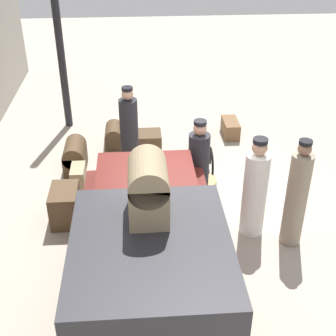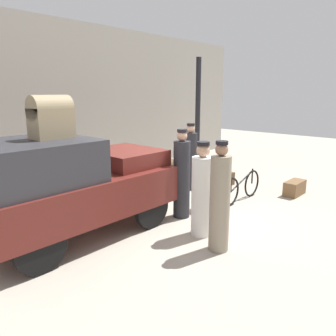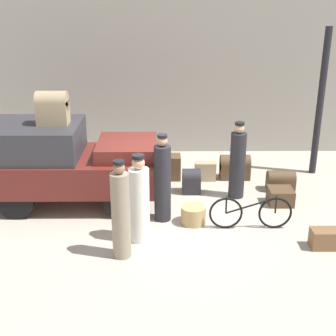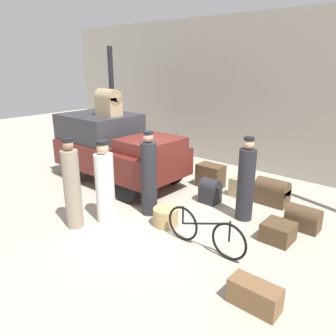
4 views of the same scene
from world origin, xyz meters
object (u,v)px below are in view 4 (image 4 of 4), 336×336
at_px(wicker_basket, 166,217).
at_px(trunk_wicker_pale, 278,232).
at_px(trunk_umber_medium, 210,191).
at_px(trunk_large_brown, 240,188).
at_px(suitcase_tan_flat, 210,176).
at_px(trunk_on_truck_roof, 108,102).
at_px(trunk_barrel_dark, 272,192).
at_px(porter_carrying_trunk, 149,177).
at_px(bicycle, 205,232).
at_px(porter_lifting_near_truck, 72,187).
at_px(porter_standing_middle, 105,186).
at_px(truck, 116,147).
at_px(suitcase_small_leather, 254,295).
at_px(conductor_in_dark_uniform, 246,182).
at_px(suitcase_black_upright, 303,218).

height_order(wicker_basket, trunk_wicker_pale, wicker_basket).
relative_size(trunk_umber_medium, trunk_wicker_pale, 1.09).
relative_size(trunk_large_brown, suitcase_tan_flat, 0.76).
bearing_deg(trunk_on_truck_roof, trunk_barrel_dark, 18.33).
relative_size(trunk_wicker_pale, trunk_barrel_dark, 0.72).
xyz_separation_m(porter_carrying_trunk, suitcase_tan_flat, (0.10, 2.22, -0.55)).
distance_m(bicycle, wicker_basket, 1.15).
height_order(wicker_basket, trunk_umber_medium, trunk_umber_medium).
bearing_deg(trunk_large_brown, porter_lifting_near_truck, -116.87).
relative_size(bicycle, suitcase_tan_flat, 2.40).
xyz_separation_m(porter_standing_middle, trunk_barrel_dark, (2.24, 3.07, -0.48)).
bearing_deg(suitcase_tan_flat, truck, -148.31).
height_order(porter_carrying_trunk, trunk_umber_medium, porter_carrying_trunk).
distance_m(porter_standing_middle, trunk_large_brown, 3.34).
relative_size(truck, trunk_on_truck_roof, 5.10).
distance_m(wicker_basket, suitcase_small_leather, 2.64).
distance_m(bicycle, conductor_in_dark_uniform, 1.61).
bearing_deg(trunk_on_truck_roof, porter_standing_middle, -42.55).
xyz_separation_m(bicycle, trunk_wicker_pale, (0.87, 1.13, -0.17)).
bearing_deg(porter_lifting_near_truck, conductor_in_dark_uniform, 46.54).
distance_m(porter_standing_middle, suitcase_tan_flat, 3.15).
distance_m(truck, conductor_in_dark_uniform, 3.79).
relative_size(truck, suitcase_black_upright, 5.62).
xyz_separation_m(truck, trunk_on_truck_roof, (-0.20, 0.00, 1.17)).
bearing_deg(trunk_on_truck_roof, suitcase_black_upright, 6.90).
xyz_separation_m(truck, trunk_large_brown, (3.15, 1.22, -0.76)).
bearing_deg(suitcase_tan_flat, porter_carrying_trunk, -92.53).
bearing_deg(porter_carrying_trunk, conductor_in_dark_uniform, 33.76).
relative_size(truck, trunk_barrel_dark, 4.86).
height_order(truck, trunk_wicker_pale, truck).
distance_m(wicker_basket, conductor_in_dark_uniform, 1.79).
relative_size(truck, conductor_in_dark_uniform, 2.03).
height_order(porter_lifting_near_truck, porter_standing_middle, porter_lifting_near_truck).
distance_m(porter_lifting_near_truck, trunk_large_brown, 3.98).
bearing_deg(suitcase_small_leather, trunk_large_brown, 121.95).
height_order(wicker_basket, suitcase_small_leather, wicker_basket).
relative_size(trunk_large_brown, trunk_wicker_pale, 0.97).
distance_m(porter_lifting_near_truck, conductor_in_dark_uniform, 3.49).
xyz_separation_m(truck, suitcase_tan_flat, (2.19, 1.35, -0.69)).
bearing_deg(porter_lifting_near_truck, trunk_on_truck_roof, 124.60).
bearing_deg(wicker_basket, trunk_wicker_pale, 24.35).
bearing_deg(wicker_basket, trunk_large_brown, 79.32).
relative_size(trunk_large_brown, trunk_barrel_dark, 0.70).
distance_m(porter_carrying_trunk, suitcase_tan_flat, 2.29).
distance_m(porter_carrying_trunk, trunk_large_brown, 2.42).
bearing_deg(suitcase_small_leather, suitcase_black_upright, 96.23).
bearing_deg(suitcase_black_upright, wicker_basket, -142.53).
relative_size(porter_carrying_trunk, suitcase_black_upright, 2.88).
distance_m(truck, trunk_large_brown, 3.46).
bearing_deg(trunk_umber_medium, trunk_large_brown, 61.93).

